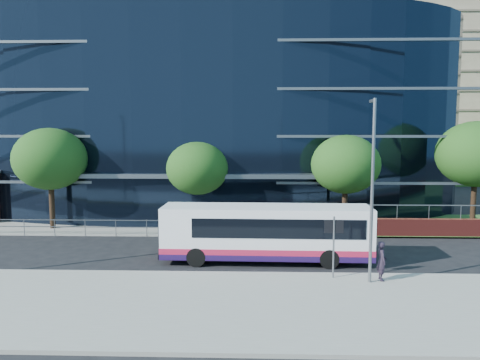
{
  "coord_description": "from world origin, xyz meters",
  "views": [
    {
      "loc": [
        0.94,
        -22.32,
        6.76
      ],
      "look_at": [
        -0.03,
        8.0,
        3.57
      ],
      "focal_mm": 35.0,
      "sensor_mm": 36.0,
      "label": 1
    }
  ],
  "objects_px": {
    "tree_far_a": "(50,159)",
    "tree_far_c": "(346,164)",
    "street_sign": "(334,234)",
    "tree_far_d": "(476,154)",
    "pedestrian": "(382,261)",
    "city_bus": "(268,232)",
    "tree_dist_e": "(430,148)",
    "tree_far_b": "(197,168)",
    "streetlight_east": "(372,185)"
  },
  "relations": [
    {
      "from": "tree_far_a",
      "to": "tree_far_d",
      "type": "height_order",
      "value": "tree_far_d"
    },
    {
      "from": "tree_far_d",
      "to": "tree_dist_e",
      "type": "bearing_deg",
      "value": 75.07
    },
    {
      "from": "streetlight_east",
      "to": "pedestrian",
      "type": "relative_size",
      "value": 4.56
    },
    {
      "from": "street_sign",
      "to": "pedestrian",
      "type": "distance_m",
      "value": 2.39
    },
    {
      "from": "tree_dist_e",
      "to": "pedestrian",
      "type": "bearing_deg",
      "value": -112.57
    },
    {
      "from": "streetlight_east",
      "to": "pedestrian",
      "type": "height_order",
      "value": "streetlight_east"
    },
    {
      "from": "tree_dist_e",
      "to": "city_bus",
      "type": "height_order",
      "value": "tree_dist_e"
    },
    {
      "from": "street_sign",
      "to": "tree_dist_e",
      "type": "distance_m",
      "value": 45.99
    },
    {
      "from": "tree_far_a",
      "to": "city_bus",
      "type": "relative_size",
      "value": 0.65
    },
    {
      "from": "street_sign",
      "to": "tree_far_b",
      "type": "height_order",
      "value": "tree_far_b"
    },
    {
      "from": "streetlight_east",
      "to": "street_sign",
      "type": "bearing_deg",
      "value": 158.64
    },
    {
      "from": "street_sign",
      "to": "tree_far_b",
      "type": "relative_size",
      "value": 0.46
    },
    {
      "from": "tree_far_c",
      "to": "city_bus",
      "type": "distance_m",
      "value": 9.76
    },
    {
      "from": "tree_far_d",
      "to": "tree_dist_e",
      "type": "xyz_separation_m",
      "value": [
        8.0,
        30.0,
        -0.65
      ]
    },
    {
      "from": "street_sign",
      "to": "tree_dist_e",
      "type": "relative_size",
      "value": 0.43
    },
    {
      "from": "tree_far_c",
      "to": "tree_far_d",
      "type": "distance_m",
      "value": 9.08
    },
    {
      "from": "street_sign",
      "to": "tree_far_b",
      "type": "xyz_separation_m",
      "value": [
        -7.5,
        11.09,
        2.06
      ]
    },
    {
      "from": "street_sign",
      "to": "city_bus",
      "type": "height_order",
      "value": "street_sign"
    },
    {
      "from": "tree_far_d",
      "to": "city_bus",
      "type": "relative_size",
      "value": 0.69
    },
    {
      "from": "tree_far_d",
      "to": "streetlight_east",
      "type": "bearing_deg",
      "value": -129.4
    },
    {
      "from": "tree_far_a",
      "to": "tree_far_b",
      "type": "height_order",
      "value": "tree_far_a"
    },
    {
      "from": "tree_far_b",
      "to": "tree_far_d",
      "type": "bearing_deg",
      "value": 1.51
    },
    {
      "from": "tree_far_a",
      "to": "pedestrian",
      "type": "distance_m",
      "value": 22.74
    },
    {
      "from": "street_sign",
      "to": "tree_far_b",
      "type": "distance_m",
      "value": 13.54
    },
    {
      "from": "tree_far_c",
      "to": "tree_dist_e",
      "type": "distance_m",
      "value": 35.36
    },
    {
      "from": "tree_far_c",
      "to": "tree_far_d",
      "type": "xyz_separation_m",
      "value": [
        9.0,
        1.0,
        0.65
      ]
    },
    {
      "from": "street_sign",
      "to": "tree_far_c",
      "type": "xyz_separation_m",
      "value": [
        2.5,
        10.59,
        2.39
      ]
    },
    {
      "from": "tree_dist_e",
      "to": "tree_far_c",
      "type": "bearing_deg",
      "value": -118.74
    },
    {
      "from": "tree_dist_e",
      "to": "tree_far_b",
      "type": "bearing_deg",
      "value": -131.52
    },
    {
      "from": "tree_far_c",
      "to": "tree_dist_e",
      "type": "height_order",
      "value": "same"
    },
    {
      "from": "tree_far_d",
      "to": "tree_far_a",
      "type": "bearing_deg",
      "value": -178.03
    },
    {
      "from": "tree_far_d",
      "to": "streetlight_east",
      "type": "relative_size",
      "value": 0.93
    },
    {
      "from": "tree_far_c",
      "to": "tree_far_d",
      "type": "bearing_deg",
      "value": 6.34
    },
    {
      "from": "tree_far_d",
      "to": "pedestrian",
      "type": "relative_size",
      "value": 4.24
    },
    {
      "from": "tree_far_b",
      "to": "tree_far_c",
      "type": "bearing_deg",
      "value": -2.86
    },
    {
      "from": "street_sign",
      "to": "tree_far_d",
      "type": "bearing_deg",
      "value": 45.22
    },
    {
      "from": "tree_dist_e",
      "to": "pedestrian",
      "type": "height_order",
      "value": "tree_dist_e"
    },
    {
      "from": "streetlight_east",
      "to": "tree_far_c",
      "type": "bearing_deg",
      "value": 84.89
    },
    {
      "from": "tree_far_c",
      "to": "streetlight_east",
      "type": "xyz_separation_m",
      "value": [
        -1.0,
        -11.17,
        -0.1
      ]
    },
    {
      "from": "street_sign",
      "to": "tree_dist_e",
      "type": "height_order",
      "value": "tree_dist_e"
    },
    {
      "from": "tree_far_b",
      "to": "city_bus",
      "type": "height_order",
      "value": "tree_far_b"
    },
    {
      "from": "tree_far_a",
      "to": "pedestrian",
      "type": "height_order",
      "value": "tree_far_a"
    },
    {
      "from": "street_sign",
      "to": "pedestrian",
      "type": "relative_size",
      "value": 1.59
    },
    {
      "from": "tree_far_a",
      "to": "tree_far_c",
      "type": "xyz_separation_m",
      "value": [
        20.0,
        0.0,
        -0.33
      ]
    },
    {
      "from": "tree_far_d",
      "to": "city_bus",
      "type": "distance_m",
      "value": 17.13
    },
    {
      "from": "pedestrian",
      "to": "tree_dist_e",
      "type": "bearing_deg",
      "value": -25.3
    },
    {
      "from": "tree_far_b",
      "to": "pedestrian",
      "type": "relative_size",
      "value": 3.44
    },
    {
      "from": "tree_far_b",
      "to": "tree_far_c",
      "type": "distance_m",
      "value": 10.02
    },
    {
      "from": "street_sign",
      "to": "tree_far_d",
      "type": "relative_size",
      "value": 0.38
    },
    {
      "from": "tree_far_b",
      "to": "tree_far_a",
      "type": "bearing_deg",
      "value": -177.14
    }
  ]
}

